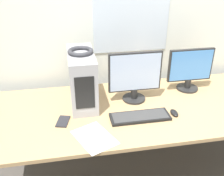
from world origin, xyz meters
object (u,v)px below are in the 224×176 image
Objects in this scene: pc_tower at (82,78)px; monitor_main at (135,76)px; monitor_right_near at (190,69)px; keyboard at (140,117)px; mouse at (174,113)px; headphones at (80,51)px; cell_phone at (63,121)px.

pc_tower reaches higher than monitor_main.
keyboard is (-0.54, -0.37, -0.18)m from monitor_right_near.
mouse is at bearing -25.46° from pc_tower.
headphones reaches higher than monitor_right_near.
pc_tower is at bearing 141.12° from keyboard.
monitor_main is 0.53m from monitor_right_near.
monitor_right_near is at bearing 3.28° from headphones.
monitor_right_near reaches higher than mouse.
pc_tower is 3.15× the size of cell_phone.
mouse is 0.64× the size of cell_phone.
keyboard is at bearing -145.69° from monitor_right_near.
monitor_right_near is 2.56× the size of cell_phone.
monitor_main is at bearing -5.74° from pc_tower.
pc_tower is 0.42m from monitor_main.
keyboard is 2.88× the size of cell_phone.
monitor_main is (0.42, -0.04, -0.22)m from headphones.
monitor_right_near is at bearing 53.41° from mouse.
monitor_main reaches higher than keyboard.
headphones is at bearing 141.05° from keyboard.
headphones reaches higher than pc_tower.
cell_phone is at bearing 174.91° from keyboard.
cell_phone is (-0.56, 0.05, -0.01)m from keyboard.
keyboard is at bearing -95.24° from monitor_main.
pc_tower reaches higher than keyboard.
mouse reaches higher than cell_phone.
keyboard is 4.48× the size of mouse.
monitor_right_near is 0.68m from keyboard.
pc_tower is 2.51× the size of headphones.
pc_tower reaches higher than monitor_right_near.
keyboard is (0.39, -0.32, -0.42)m from headphones.
cell_phone is (-0.59, -0.22, -0.21)m from monitor_main.
cell_phone is (-0.17, -0.27, -0.43)m from headphones.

